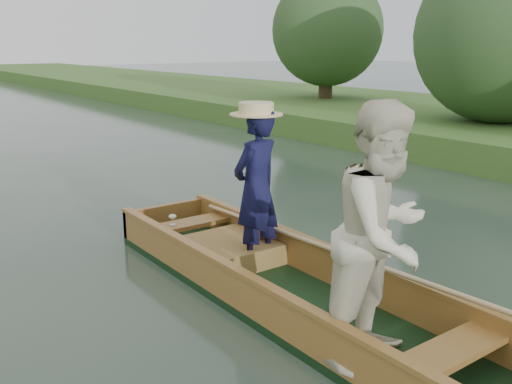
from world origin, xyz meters
TOP-DOWN VIEW (x-y plane):
  - ground at (0.00, 0.00)m, footprint 120.00×120.00m
  - trees_far at (1.68, 6.91)m, footprint 22.62×11.85m
  - punt at (-0.03, -0.29)m, footprint 1.21×5.00m

SIDE VIEW (x-z plane):
  - ground at x=0.00m, z-range 0.00..0.00m
  - punt at x=-0.03m, z-range -0.30..1.66m
  - trees_far at x=1.68m, z-range 0.27..4.76m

